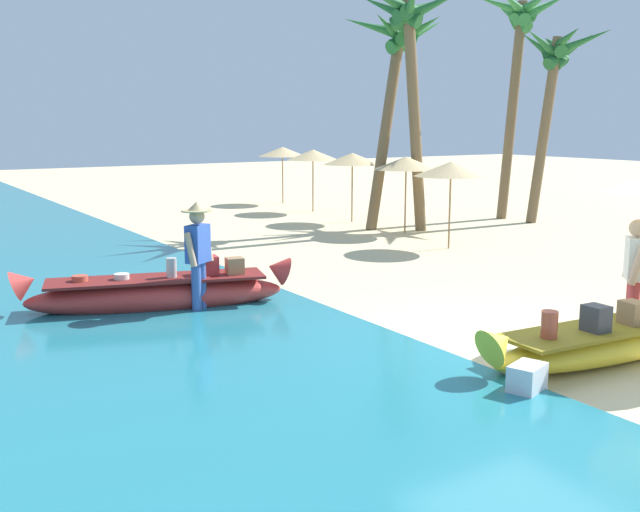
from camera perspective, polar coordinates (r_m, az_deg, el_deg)
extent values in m
plane|color=beige|center=(9.89, 15.54, -6.56)|extent=(80.00, 80.00, 0.00)
ellipsoid|color=yellow|center=(9.56, 21.22, -6.16)|extent=(3.66, 0.95, 0.42)
cone|color=yellow|center=(8.26, 13.33, -6.40)|extent=(0.44, 0.47, 0.51)
cube|color=olive|center=(9.51, 21.30, -4.95)|extent=(3.09, 0.93, 0.04)
cylinder|color=#B74C38|center=(8.67, 16.89, -5.02)|extent=(0.18, 0.18, 0.32)
cube|color=#424247|center=(9.10, 20.06, -4.49)|extent=(0.24, 0.28, 0.32)
cube|color=#9E754C|center=(9.57, 22.49, -4.03)|extent=(0.27, 0.31, 0.29)
ellipsoid|color=red|center=(11.32, -12.16, -2.96)|extent=(3.76, 1.73, 0.52)
cone|color=red|center=(11.50, -3.24, -0.97)|extent=(0.52, 0.54, 0.51)
cone|color=red|center=(11.29, -21.37, -1.87)|extent=(0.52, 0.54, 0.51)
cube|color=maroon|center=(11.26, -12.21, -1.68)|extent=(3.19, 1.58, 0.04)
cylinder|color=#B74C38|center=(11.28, -17.65, -1.66)|extent=(0.22, 0.22, 0.10)
cylinder|color=silver|center=(11.24, -14.72, -1.55)|extent=(0.22, 0.22, 0.10)
cylinder|color=silver|center=(11.21, -11.13, -0.91)|extent=(0.15, 0.15, 0.30)
cube|color=#B73333|center=(11.34, -8.29, -0.72)|extent=(0.26, 0.30, 0.29)
cube|color=#9E754C|center=(11.31, -6.45, -0.79)|extent=(0.29, 0.27, 0.26)
cylinder|color=#3D5BA8|center=(11.08, -8.91, -2.41)|extent=(0.14, 0.14, 0.79)
cylinder|color=#3D5BA8|center=(10.96, -9.29, -2.56)|extent=(0.14, 0.14, 0.79)
cube|color=#3356B2|center=(10.90, -9.20, 0.93)|extent=(0.42, 0.39, 0.54)
cylinder|color=tan|center=(11.09, -8.49, 0.85)|extent=(0.18, 0.21, 0.49)
cylinder|color=tan|center=(10.70, -9.73, 0.47)|extent=(0.18, 0.21, 0.49)
sphere|color=tan|center=(10.84, -9.26, 2.96)|extent=(0.22, 0.22, 0.22)
cylinder|color=tan|center=(10.83, -9.27, 3.38)|extent=(0.44, 0.44, 0.02)
cone|color=tan|center=(10.83, -9.28, 3.75)|extent=(0.26, 0.26, 0.12)
cylinder|color=#B2383D|center=(10.34, 22.49, -3.93)|extent=(0.14, 0.14, 0.81)
cylinder|color=#B2383D|center=(10.47, 22.37, -3.75)|extent=(0.14, 0.14, 0.81)
cube|color=silver|center=(10.27, 22.68, -0.19)|extent=(0.41, 0.41, 0.54)
cylinder|color=tan|center=(10.05, 22.77, -0.70)|extent=(0.20, 0.20, 0.49)
cylinder|color=tan|center=(10.50, 22.35, -0.23)|extent=(0.20, 0.20, 0.49)
sphere|color=tan|center=(10.21, 22.83, 1.95)|extent=(0.22, 0.22, 0.22)
cylinder|color=#8E6B47|center=(16.83, 9.75, 3.76)|extent=(0.04, 0.04, 1.90)
cone|color=tan|center=(16.76, 9.83, 6.48)|extent=(1.60, 1.60, 0.32)
cylinder|color=#8E6B47|center=(18.99, 6.46, 4.56)|extent=(0.04, 0.04, 1.90)
cone|color=tan|center=(18.93, 6.51, 6.97)|extent=(1.60, 1.60, 0.32)
cylinder|color=#8E6B47|center=(21.05, 2.43, 5.16)|extent=(0.04, 0.04, 1.90)
cone|color=tan|center=(20.99, 2.45, 7.34)|extent=(1.60, 1.60, 0.32)
cylinder|color=#8E6B47|center=(23.41, -0.54, 5.67)|extent=(0.04, 0.04, 1.90)
cone|color=tan|center=(23.36, -0.54, 7.63)|extent=(1.60, 1.60, 0.32)
cylinder|color=#8E6B47|center=(25.85, -2.83, 6.09)|extent=(0.04, 0.04, 1.90)
cone|color=tan|center=(25.81, -2.85, 7.86)|extent=(1.60, 1.60, 0.32)
cylinder|color=brown|center=(22.47, 14.26, 10.48)|extent=(0.77, 0.28, 6.07)
cone|color=#337F3D|center=(23.22, 15.77, 17.41)|extent=(1.72, 0.50, 0.98)
cone|color=#337F3D|center=(23.37, 14.79, 17.38)|extent=(1.44, 1.76, 1.03)
cone|color=#337F3D|center=(23.10, 14.14, 17.26)|extent=(0.50, 1.50, 1.18)
cone|color=#337F3D|center=(22.73, 13.81, 17.79)|extent=(1.74, 1.19, 0.84)
cone|color=#337F3D|center=(22.42, 14.46, 17.86)|extent=(1.85, 0.90, 0.86)
cone|color=#337F3D|center=(22.52, 15.75, 17.83)|extent=(0.61, 1.67, 0.78)
cone|color=#337F3D|center=(22.85, 16.23, 17.43)|extent=(1.39, 1.47, 1.06)
cylinder|color=brown|center=(21.84, 16.54, 9.02)|extent=(0.99, 0.28, 5.05)
cone|color=#23602D|center=(22.60, 18.41, 14.60)|extent=(1.92, 0.38, 1.22)
cone|color=#23602D|center=(22.64, 17.14, 14.99)|extent=(1.21, 1.63, 0.86)
cone|color=#23602D|center=(22.23, 16.43, 14.73)|extent=(1.08, 1.32, 1.15)
cone|color=#23602D|center=(21.89, 16.66, 14.94)|extent=(1.56, 0.47, 1.08)
cone|color=#23602D|center=(21.75, 17.99, 15.25)|extent=(1.16, 1.78, 0.76)
cone|color=#23602D|center=(22.12, 18.81, 14.90)|extent=(1.27, 1.75, 1.00)
cylinder|color=brown|center=(19.24, 7.13, 10.22)|extent=(0.86, 0.28, 5.69)
cone|color=#23602D|center=(19.57, 7.67, 18.05)|extent=(1.75, 0.49, 0.90)
cone|color=#23602D|center=(19.78, 6.60, 18.11)|extent=(1.47, 1.74, 0.78)
cone|color=#23602D|center=(19.45, 5.31, 18.01)|extent=(1.06, 1.69, 1.01)
cone|color=#23602D|center=(18.91, 5.51, 18.51)|extent=(1.89, 0.62, 0.76)
cone|color=#23602D|center=(18.71, 6.85, 18.25)|extent=(1.31, 1.88, 1.08)
cone|color=#23602D|center=(19.08, 8.22, 18.08)|extent=(1.36, 1.83, 1.05)
cylinder|color=brown|center=(19.72, 4.99, 9.61)|extent=(1.15, 0.28, 5.25)
cone|color=#287033|center=(20.48, 7.27, 16.23)|extent=(1.98, 0.56, 1.11)
cone|color=#287033|center=(20.61, 5.99, 16.44)|extent=(1.29, 1.75, 0.87)
cone|color=#287033|center=(20.39, 5.33, 16.64)|extent=(0.55, 1.48, 0.73)
cone|color=#287033|center=(20.06, 4.58, 16.67)|extent=(1.85, 1.30, 0.84)
cone|color=#287033|center=(19.79, 5.45, 16.59)|extent=(1.50, 0.78, 0.96)
cone|color=#287033|center=(19.69, 6.65, 16.48)|extent=(0.80, 1.67, 1.08)
cone|color=#287033|center=(20.00, 7.23, 16.45)|extent=(1.09, 1.36, 0.99)
cube|color=silver|center=(8.01, 15.32, -9.14)|extent=(0.47, 0.40, 0.37)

